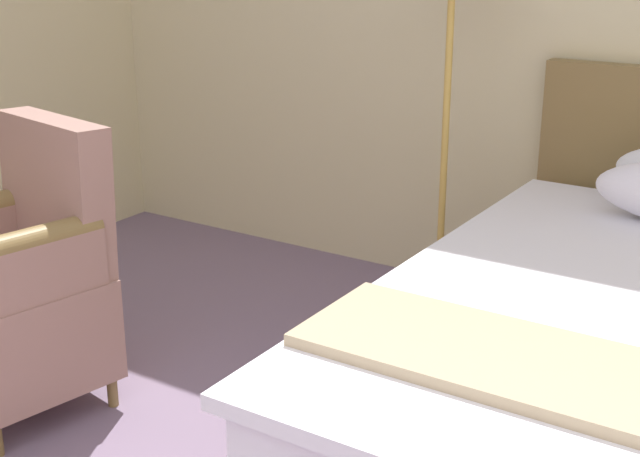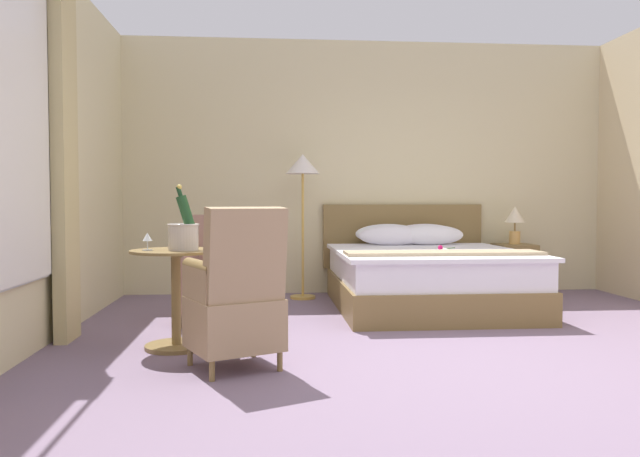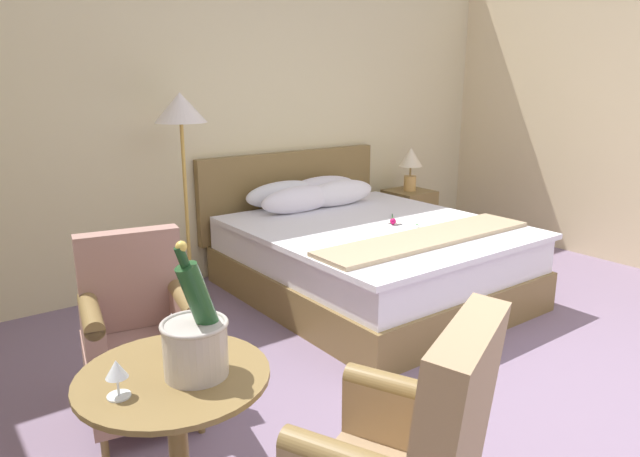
{
  "view_description": "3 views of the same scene",
  "coord_description": "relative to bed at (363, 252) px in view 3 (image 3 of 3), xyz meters",
  "views": [
    {
      "loc": [
        0.62,
        -0.26,
        1.54
      ],
      "look_at": [
        -0.46,
        1.42,
        0.87
      ],
      "focal_mm": 50.0,
      "sensor_mm": 36.0,
      "label": 1
    },
    {
      "loc": [
        -1.2,
        -4.04,
        1.07
      ],
      "look_at": [
        -0.72,
        1.46,
        0.84
      ],
      "focal_mm": 35.0,
      "sensor_mm": 36.0,
      "label": 2
    },
    {
      "loc": [
        -2.5,
        -1.13,
        1.7
      ],
      "look_at": [
        -0.51,
        1.53,
        0.82
      ],
      "focal_mm": 32.0,
      "sensor_mm": 36.0,
      "label": 3
    }
  ],
  "objects": [
    {
      "name": "wine_glass_near_edge",
      "position": [
        -2.47,
        -1.66,
        0.47
      ],
      "size": [
        0.07,
        0.07,
        0.13
      ],
      "color": "white",
      "rests_on": "side_table_round"
    },
    {
      "name": "wall_headboard_side",
      "position": [
        -0.41,
        1.14,
        1.15
      ],
      "size": [
        5.8,
        0.12,
        2.97
      ],
      "color": "beige",
      "rests_on": "ground"
    },
    {
      "name": "bedside_lamp",
      "position": [
        1.24,
        0.72,
        0.55
      ],
      "size": [
        0.24,
        0.24,
        0.43
      ],
      "color": "tan",
      "rests_on": "nightstand"
    },
    {
      "name": "champagne_bucket",
      "position": [
        -2.2,
        -1.68,
        0.52
      ],
      "size": [
        0.23,
        0.23,
        0.48
      ],
      "color": "#B8B0A7",
      "rests_on": "side_table_round"
    },
    {
      "name": "bed",
      "position": [
        0.0,
        0.0,
        0.0
      ],
      "size": [
        1.89,
        2.24,
        1.05
      ],
      "color": "olive",
      "rests_on": "ground"
    },
    {
      "name": "wine_glass_near_bucket",
      "position": [
        -2.2,
        -1.47,
        0.5
      ],
      "size": [
        0.07,
        0.07,
        0.15
      ],
      "color": "white",
      "rests_on": "side_table_round"
    },
    {
      "name": "floor_lamp_brass",
      "position": [
        -1.21,
        0.65,
        1.03
      ],
      "size": [
        0.38,
        0.38,
        1.6
      ],
      "color": "gold",
      "rests_on": "ground"
    },
    {
      "name": "ground_plane",
      "position": [
        -0.41,
        -2.19,
        -0.34
      ],
      "size": [
        8.05,
        8.05,
        0.0
      ],
      "primitive_type": "plane",
      "color": "slate"
    },
    {
      "name": "armchair_by_window",
      "position": [
        -2.08,
        -0.71,
        0.08
      ],
      "size": [
        0.61,
        0.6,
        0.96
      ],
      "color": "olive",
      "rests_on": "ground"
    },
    {
      "name": "side_table_round",
      "position": [
        -2.27,
        -1.63,
        0.07
      ],
      "size": [
        0.66,
        0.66,
        0.72
      ],
      "color": "olive",
      "rests_on": "ground"
    },
    {
      "name": "nightstand",
      "position": [
        1.24,
        0.72,
        -0.04
      ],
      "size": [
        0.44,
        0.43,
        0.59
      ],
      "color": "olive",
      "rests_on": "ground"
    }
  ]
}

